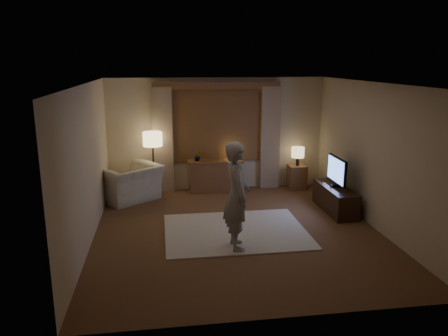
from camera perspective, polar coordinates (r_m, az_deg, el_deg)
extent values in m
cube|color=brown|center=(7.89, 1.71, -8.31)|extent=(5.00, 5.50, 0.02)
cube|color=silver|center=(7.32, 1.86, 11.05)|extent=(5.00, 5.50, 0.02)
cube|color=beige|center=(10.18, -0.95, 4.42)|extent=(5.00, 0.02, 2.60)
cube|color=beige|center=(4.91, 7.47, -6.10)|extent=(5.00, 0.02, 2.60)
cube|color=beige|center=(7.49, -17.49, 0.34)|extent=(0.02, 5.50, 2.60)
cube|color=beige|center=(8.31, 19.09, 1.51)|extent=(0.02, 5.50, 2.60)
cube|color=black|center=(10.11, -0.93, 5.79)|extent=(2.00, 0.01, 1.70)
cube|color=brown|center=(10.10, -0.92, 5.79)|extent=(2.08, 0.04, 1.78)
cube|color=#A08464|center=(10.00, -8.00, 3.54)|extent=(0.45, 0.12, 2.40)
cube|color=#A08464|center=(10.32, 6.05, 3.92)|extent=(0.45, 0.12, 2.40)
cube|color=brown|center=(9.96, -0.91, 10.71)|extent=(2.90, 0.14, 0.16)
cube|color=beige|center=(7.87, 1.51, -8.22)|extent=(2.50, 2.00, 0.02)
cube|color=brown|center=(10.12, -1.14, -1.14)|extent=(1.20, 0.40, 0.70)
cube|color=brown|center=(10.01, -1.15, 1.35)|extent=(0.16, 0.02, 0.20)
imported|color=#999999|center=(9.96, -3.43, 1.55)|extent=(0.17, 0.13, 0.30)
cylinder|color=black|center=(10.07, 1.11, 1.20)|extent=(0.08, 0.08, 0.12)
cylinder|color=#FFDF99|center=(10.04, 1.12, 2.03)|extent=(0.22, 0.22, 0.18)
cylinder|color=black|center=(10.02, -9.04, -3.46)|extent=(0.31, 0.31, 0.03)
cylinder|color=black|center=(9.87, -9.16, -0.36)|extent=(0.04, 0.04, 1.15)
cylinder|color=#FFDF99|center=(9.72, -9.32, 3.75)|extent=(0.42, 0.42, 0.31)
imported|color=#EDE2C3|center=(9.67, -12.26, -1.93)|extent=(1.59, 1.56, 0.78)
cube|color=brown|center=(10.50, 9.49, -1.17)|extent=(0.40, 0.40, 0.56)
cylinder|color=black|center=(10.41, 9.57, 0.85)|extent=(0.08, 0.08, 0.20)
cylinder|color=#FFDF99|center=(10.36, 9.62, 2.04)|extent=(0.30, 0.30, 0.24)
cube|color=black|center=(9.11, 14.30, -3.94)|extent=(0.45, 1.40, 0.50)
cube|color=black|center=(9.03, 14.41, -2.26)|extent=(0.21, 0.09, 0.06)
cube|color=black|center=(8.95, 14.53, -0.25)|extent=(0.05, 0.85, 0.52)
cube|color=#5381E3|center=(8.94, 14.36, -0.26)|extent=(0.00, 0.79, 0.47)
imported|color=#A49F98|center=(6.91, 1.67, -3.63)|extent=(0.44, 0.65, 1.74)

